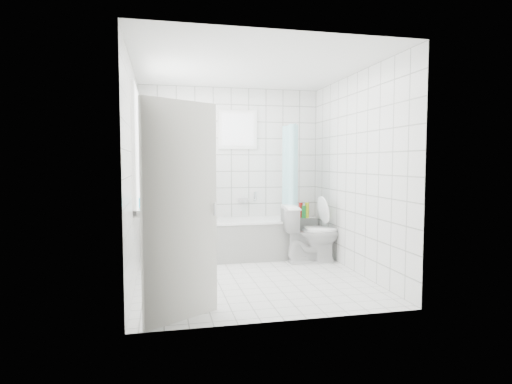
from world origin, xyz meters
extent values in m
plane|color=white|center=(0.00, 0.00, 0.00)|extent=(3.00, 3.00, 0.00)
plane|color=white|center=(0.00, 0.00, 2.60)|extent=(3.00, 3.00, 0.00)
cube|color=white|center=(0.00, 1.50, 1.30)|extent=(2.80, 0.02, 2.60)
cube|color=white|center=(0.00, -1.50, 1.30)|extent=(2.80, 0.02, 2.60)
cube|color=white|center=(-1.40, 0.00, 1.30)|extent=(0.02, 3.00, 2.60)
cube|color=white|center=(1.40, 0.00, 1.30)|extent=(0.02, 3.00, 2.60)
cube|color=white|center=(-1.35, 0.30, 1.60)|extent=(0.01, 0.90, 1.40)
cube|color=white|center=(0.10, 1.46, 1.95)|extent=(0.50, 0.01, 0.50)
cube|color=white|center=(-1.31, 0.30, 0.86)|extent=(0.18, 1.02, 0.08)
cube|color=silver|center=(-0.91, -1.27, 1.00)|extent=(0.70, 0.46, 2.00)
cube|color=white|center=(0.09, 1.12, 0.28)|extent=(1.55, 0.75, 0.55)
cube|color=white|center=(0.09, 1.12, 0.57)|extent=(1.57, 0.77, 0.03)
cube|color=white|center=(-0.76, 1.07, 0.75)|extent=(0.15, 0.85, 1.50)
cube|color=white|center=(1.16, 1.38, 0.28)|extent=(0.40, 0.24, 0.55)
imported|color=white|center=(1.03, 0.65, 0.42)|extent=(0.83, 0.49, 0.83)
cylinder|color=silver|center=(0.82, 1.10, 2.00)|extent=(0.02, 0.80, 0.02)
cube|color=silver|center=(0.19, 1.46, 0.85)|extent=(0.18, 0.06, 0.06)
imported|color=#2EBBD2|center=(-1.30, 0.14, 0.99)|extent=(0.11, 0.11, 0.18)
imported|color=silver|center=(-1.30, 0.41, 1.06)|extent=(0.16, 0.16, 0.32)
imported|color=#CC66AB|center=(-1.30, 0.59, 1.00)|extent=(0.11, 0.11, 0.20)
cylinder|color=red|center=(1.11, 1.39, 0.67)|extent=(0.06, 0.06, 0.24)
cylinder|color=green|center=(1.13, 1.30, 0.65)|extent=(0.06, 0.06, 0.20)
cylinder|color=#ECF419|center=(1.19, 1.31, 0.67)|extent=(0.06, 0.06, 0.25)
camera|label=1|loc=(-1.08, -5.16, 1.45)|focal=30.00mm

